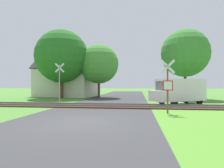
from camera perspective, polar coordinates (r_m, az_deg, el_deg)
name	(u,v)px	position (r m, az deg, el deg)	size (l,w,h in m)	color
ground_plane	(79,123)	(9.45, -9.31, -10.89)	(160.00, 160.00, 0.00)	#4C8433
road_asphalt	(90,116)	(11.35, -6.35, -9.05)	(7.17, 80.00, 0.01)	#38383A
rail_track	(104,106)	(15.89, -2.27, -6.29)	(60.00, 2.60, 0.22)	#422D1E
stop_sign_near	(168,84)	(12.53, 15.63, -0.04)	(0.88, 0.16, 3.28)	brown
crossing_sign_far	(59,80)	(18.78, -14.78, 1.02)	(0.88, 0.15, 3.72)	#9E9EA5
house	(67,81)	(30.53, -12.68, 0.80)	(9.17, 7.47, 6.92)	beige
tree_right	(185,53)	(26.26, 20.16, 8.27)	(5.83, 5.83, 8.51)	#513823
tree_center	(99,64)	(26.78, -3.77, 5.70)	(5.23, 5.23, 7.10)	#513823
tree_left	(62,56)	(27.11, -14.15, 7.67)	(6.91, 6.91, 8.90)	#513823
mail_truck	(179,90)	(18.52, 18.62, -1.74)	(5.14, 4.17, 2.24)	white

